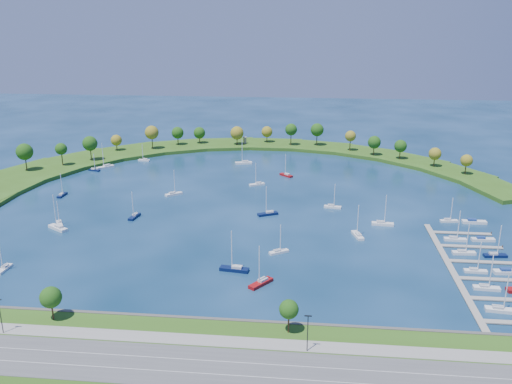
# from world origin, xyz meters

# --- Properties ---
(ground) EXTENTS (700.00, 700.00, 0.00)m
(ground) POSITION_xyz_m (0.00, 0.00, 0.00)
(ground) COLOR #07243C
(ground) RESTS_ON ground
(south_shoreline) EXTENTS (420.00, 43.10, 11.60)m
(south_shoreline) POSITION_xyz_m (0.03, -122.88, 1.00)
(south_shoreline) COLOR #305316
(south_shoreline) RESTS_ON ground
(breakwater) EXTENTS (286.74, 247.64, 2.00)m
(breakwater) POSITION_xyz_m (-46.33, 48.72, 0.99)
(breakwater) COLOR #305316
(breakwater) RESTS_ON ground
(breakwater_trees) EXTENTS (243.38, 91.67, 14.99)m
(breakwater_trees) POSITION_xyz_m (-19.69, 87.78, 10.81)
(breakwater_trees) COLOR #382314
(breakwater_trees) RESTS_ON breakwater
(harbor_tower) EXTENTS (2.60, 2.60, 4.38)m
(harbor_tower) POSITION_xyz_m (-13.49, 114.51, 4.25)
(harbor_tower) COLOR gray
(harbor_tower) RESTS_ON breakwater
(dock_system) EXTENTS (24.28, 82.00, 1.60)m
(dock_system) POSITION_xyz_m (85.30, -61.00, 0.35)
(dock_system) COLOR gray
(dock_system) RESTS_ON ground
(moored_boat_0) EXTENTS (7.36, 5.72, 10.89)m
(moored_boat_0) POSITION_xyz_m (19.20, -53.38, 0.88)
(moored_boat_0) COLOR white
(moored_boat_0) RESTS_ON ground
(moored_boat_1) EXTENTS (9.84, 7.64, 14.55)m
(moored_boat_1) POSITION_xyz_m (-70.54, -39.55, 0.99)
(moored_boat_1) COLOR white
(moored_boat_1) RESTS_ON ground
(moored_boat_2) EXTENTS (7.57, 7.43, 12.18)m
(moored_boat_2) POSITION_xyz_m (17.18, 46.47, 0.91)
(moored_boat_2) COLOR maroon
(moored_boat_2) RESTS_ON ground
(moored_boat_3) EXTENTS (2.16, 7.50, 10.99)m
(moored_boat_3) POSITION_xyz_m (-87.90, 1.62, 0.88)
(moored_boat_3) COLOR #09143B
(moored_boat_3) RESTS_ON ground
(moored_boat_4) EXTENTS (2.28, 7.48, 10.92)m
(moored_boat_4) POSITION_xyz_m (-72.09, -76.59, 0.88)
(moored_boat_4) COLOR white
(moored_boat_4) RESTS_ON ground
(moored_boat_5) EXTENTS (10.07, 4.09, 14.39)m
(moored_boat_5) POSITION_xyz_m (5.30, -69.26, 0.98)
(moored_boat_5) COLOR #09143B
(moored_boat_5) RESTS_ON ground
(moored_boat_6) EXTENTS (7.65, 8.99, 13.65)m
(moored_boat_6) POSITION_xyz_m (15.06, -78.17, 0.96)
(moored_boat_6) COLOR maroon
(moored_boat_6) RESTS_ON ground
(moored_boat_7) EXTENTS (4.62, 9.00, 12.73)m
(moored_boat_7) POSITION_xyz_m (48.81, -35.08, 0.93)
(moored_boat_7) COLOR white
(moored_boat_7) RESTS_ON ground
(moored_boat_8) EXTENTS (8.10, 5.91, 11.81)m
(moored_boat_8) POSITION_xyz_m (3.21, 28.28, 0.90)
(moored_boat_8) COLOR white
(moored_boat_8) RESTS_ON ground
(moored_boat_10) EXTENTS (8.98, 9.24, 14.80)m
(moored_boat_10) POSITION_xyz_m (-85.71, 52.34, 1.00)
(moored_boat_10) COLOR white
(moored_boat_10) RESTS_ON ground
(moored_boat_11) EXTENTS (7.00, 3.65, 9.91)m
(moored_boat_11) POSITION_xyz_m (-89.89, 46.27, 0.85)
(moored_boat_11) COLOR #09143B
(moored_boat_11) RESTS_ON ground
(moored_boat_12) EXTENTS (10.10, 5.04, 14.30)m
(moored_boat_12) POSITION_xyz_m (-8.77, 69.76, 0.98)
(moored_boat_12) COLOR white
(moored_boat_12) RESTS_ON ground
(moored_boat_13) EXTENTS (9.09, 6.12, 13.08)m
(moored_boat_13) POSITION_xyz_m (12.17, -14.45, 0.94)
(moored_boat_13) COLOR #09143B
(moored_boat_13) RESTS_ON ground
(moored_boat_14) EXTENTS (9.04, 3.24, 13.03)m
(moored_boat_14) POSITION_xyz_m (59.91, -21.45, 0.94)
(moored_boat_14) COLOR white
(moored_boat_14) RESTS_ON ground
(moored_boat_15) EXTENTS (7.99, 7.27, 12.44)m
(moored_boat_15) POSITION_xyz_m (-35.15, 8.32, 0.92)
(moored_boat_15) COLOR white
(moored_boat_15) RESTS_ON ground
(moored_boat_16) EXTENTS (7.85, 3.20, 11.20)m
(moored_boat_16) POSITION_xyz_m (40.23, -2.36, 0.88)
(moored_boat_16) COLOR white
(moored_boat_16) RESTS_ON ground
(moored_boat_17) EXTENTS (7.24, 2.98, 10.34)m
(moored_boat_17) POSITION_xyz_m (-68.83, 70.55, 0.86)
(moored_boat_17) COLOR white
(moored_boat_17) RESTS_ON ground
(moored_boat_18) EXTENTS (5.32, 7.13, 10.44)m
(moored_boat_18) POSITION_xyz_m (-72.50, -34.22, 0.87)
(moored_boat_18) COLOR white
(moored_boat_18) RESTS_ON ground
(moored_boat_19) EXTENTS (3.35, 8.28, 11.82)m
(moored_boat_19) POSITION_xyz_m (-44.20, -23.40, 0.90)
(moored_boat_19) COLOR #09143B
(moored_boat_19) RESTS_ON ground
(docked_boat_0) EXTENTS (8.88, 3.33, 12.74)m
(docked_boat_0) POSITION_xyz_m (85.51, -87.59, 0.93)
(docked_boat_0) COLOR white
(docked_boat_0) RESTS_ON ground
(docked_boat_2) EXTENTS (8.21, 2.76, 11.89)m
(docked_boat_2) POSITION_xyz_m (85.52, -74.20, 0.90)
(docked_boat_2) COLOR white
(docked_boat_2) RESTS_ON ground
(docked_boat_4) EXTENTS (7.50, 2.26, 10.96)m
(docked_boat_4) POSITION_xyz_m (85.53, -62.23, 0.88)
(docked_boat_4) COLOR white
(docked_boat_4) RESTS_ON ground
(docked_boat_5) EXTENTS (9.65, 3.38, 1.93)m
(docked_boat_5) POSITION_xyz_m (95.96, -62.03, 0.71)
(docked_boat_5) COLOR white
(docked_boat_5) RESTS_ON ground
(docked_boat_6) EXTENTS (8.28, 2.68, 12.03)m
(docked_boat_6) POSITION_xyz_m (85.52, -47.57, 0.91)
(docked_boat_6) COLOR white
(docked_boat_6) RESTS_ON ground
(docked_boat_7) EXTENTS (8.34, 3.08, 11.99)m
(docked_boat_7) POSITION_xyz_m (96.02, -48.86, 0.91)
(docked_boat_7) COLOR #09143B
(docked_boat_7) RESTS_ON ground
(docked_boat_8) EXTENTS (8.38, 2.61, 12.21)m
(docked_boat_8) POSITION_xyz_m (85.52, -35.17, 0.91)
(docked_boat_8) COLOR white
(docked_boat_8) RESTS_ON ground
(docked_boat_9) EXTENTS (8.80, 2.99, 1.77)m
(docked_boat_9) POSITION_xyz_m (95.97, -34.32, 0.65)
(docked_boat_9) COLOR white
(docked_boat_9) RESTS_ON ground
(docked_boat_10) EXTENTS (7.43, 2.98, 10.62)m
(docked_boat_10) POSITION_xyz_m (87.94, -15.06, 0.87)
(docked_boat_10) COLOR white
(docked_boat_10) RESTS_ON ground
(docked_boat_11) EXTENTS (9.74, 2.76, 1.99)m
(docked_boat_11) POSITION_xyz_m (97.86, -15.60, 0.73)
(docked_boat_11) COLOR white
(docked_boat_11) RESTS_ON ground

